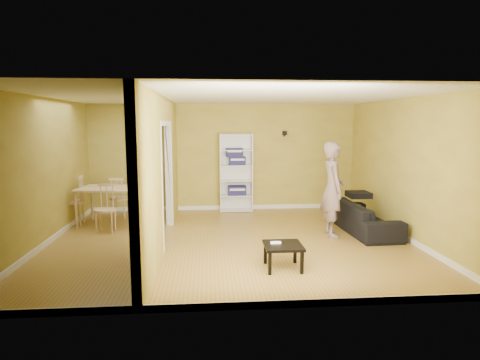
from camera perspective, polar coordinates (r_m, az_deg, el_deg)
name	(u,v)px	position (r m, az deg, el deg)	size (l,w,h in m)	color
room_shell	(230,171)	(7.17, -1.47, 1.34)	(6.50, 6.50, 6.50)	olive
partition	(162,171)	(7.20, -11.05, 1.23)	(0.22, 5.50, 2.60)	gold
wall_speaker	(285,133)	(9.98, 6.36, 6.64)	(0.10, 0.10, 0.10)	black
sofa	(364,213)	(8.36, 17.25, -4.46)	(0.85, 1.99, 0.76)	black
person	(333,181)	(7.78, 13.06, -0.12)	(0.60, 0.77, 2.12)	slate
bookshelf	(236,173)	(9.81, -0.59, 1.06)	(0.79, 0.35, 1.89)	white
paper_box_navy_a	(237,190)	(9.82, -0.43, -1.48)	(0.43, 0.28, 0.22)	navy
paper_box_navy_b	(237,161)	(9.73, -0.39, 2.75)	(0.39, 0.25, 0.20)	#222150
paper_box_navy_c	(234,152)	(9.71, -0.80, 3.98)	(0.40, 0.26, 0.21)	navy
coffee_table	(283,248)	(6.03, 6.15, -9.58)	(0.55, 0.55, 0.37)	black
game_controller	(276,243)	(6.04, 5.10, -8.85)	(0.15, 0.04, 0.03)	white
dining_table	(110,191)	(8.87, -17.94, -1.51)	(1.28, 0.86, 0.80)	beige
chair_left	(73,200)	(9.17, -22.68, -2.69)	(0.48, 0.48, 1.05)	tan
chair_near	(105,208)	(8.36, -18.63, -3.86)	(0.43, 0.43, 0.94)	tan
chair_far	(119,197)	(9.54, -16.77, -2.37)	(0.43, 0.43, 0.94)	#D3B883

